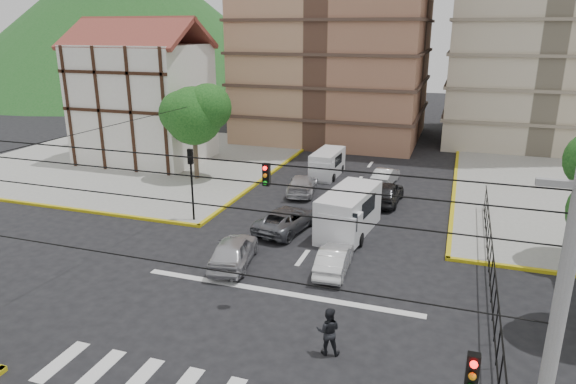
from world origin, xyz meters
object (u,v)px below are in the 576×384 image
at_px(van_right_lane, 348,214).
at_px(car_white_front_right, 334,259).
at_px(traffic_light_nw, 191,173).
at_px(van_left_lane, 327,165).
at_px(car_silver_front_left, 234,251).
at_px(pedestrian_crosswalk, 328,331).

distance_m(van_right_lane, car_white_front_right, 4.91).
relative_size(traffic_light_nw, van_left_lane, 0.96).
bearing_deg(car_white_front_right, traffic_light_nw, -24.59).
height_order(traffic_light_nw, car_silver_front_left, traffic_light_nw).
bearing_deg(van_left_lane, car_silver_front_left, -88.95).
distance_m(car_white_front_right, pedestrian_crosswalk, 6.63).
bearing_deg(car_white_front_right, car_silver_front_left, 6.93).
xyz_separation_m(car_silver_front_left, car_white_front_right, (4.90, 0.88, -0.12)).
bearing_deg(pedestrian_crosswalk, car_silver_front_left, -52.25).
relative_size(van_left_lane, car_silver_front_left, 1.02).
distance_m(van_right_lane, pedestrian_crosswalk, 11.48).
relative_size(traffic_light_nw, pedestrian_crosswalk, 2.41).
distance_m(traffic_light_nw, car_white_front_right, 10.69).
bearing_deg(car_silver_front_left, pedestrian_crosswalk, 128.57).
bearing_deg(car_white_front_right, pedestrian_crosswalk, 98.72).
height_order(car_silver_front_left, car_white_front_right, car_silver_front_left).
relative_size(van_right_lane, van_left_lane, 1.27).
height_order(car_silver_front_left, pedestrian_crosswalk, pedestrian_crosswalk).
bearing_deg(van_right_lane, car_white_front_right, -77.65).
height_order(traffic_light_nw, car_white_front_right, traffic_light_nw).
relative_size(car_silver_front_left, pedestrian_crosswalk, 2.45).
bearing_deg(pedestrian_crosswalk, van_right_lane, -91.61).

